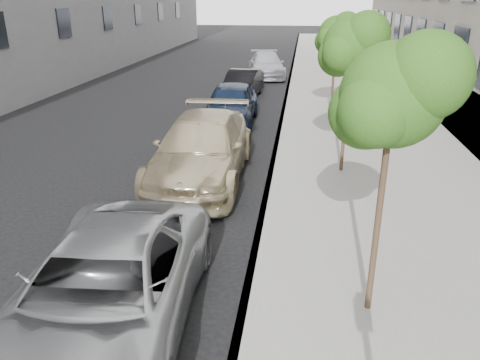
% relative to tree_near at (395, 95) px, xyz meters
% --- Properties ---
extents(sidewalk, '(6.40, 72.00, 0.14)m').
position_rel_tree_near_xyz_m(sidewalk, '(1.07, 22.50, -3.56)').
color(sidewalk, gray).
rests_on(sidewalk, ground).
extents(curb, '(0.15, 72.00, 0.14)m').
position_rel_tree_near_xyz_m(curb, '(-2.05, 22.50, -3.56)').
color(curb, '#9E9B93').
rests_on(curb, ground).
extents(tree_near, '(1.79, 1.59, 4.38)m').
position_rel_tree_near_xyz_m(tree_near, '(0.00, 0.00, 0.00)').
color(tree_near, '#38281C').
rests_on(tree_near, sidewalk).
extents(tree_mid, '(1.82, 1.62, 4.42)m').
position_rel_tree_near_xyz_m(tree_mid, '(0.00, 6.50, 0.03)').
color(tree_mid, '#38281C').
rests_on(tree_mid, sidewalk).
extents(tree_far, '(1.75, 1.55, 4.19)m').
position_rel_tree_near_xyz_m(tree_far, '(-0.00, 13.00, -0.17)').
color(tree_far, '#38281C').
rests_on(tree_far, sidewalk).
extents(minivan, '(2.92, 5.75, 1.56)m').
position_rel_tree_near_xyz_m(minivan, '(-4.04, -1.00, -2.86)').
color(minivan, '#9D9FA2').
rests_on(minivan, ground).
extents(suv, '(2.55, 6.07, 1.75)m').
position_rel_tree_near_xyz_m(suv, '(-3.98, 5.72, -2.76)').
color(suv, tan).
rests_on(suv, ground).
extents(sedan_blue, '(2.08, 4.89, 1.65)m').
position_rel_tree_near_xyz_m(sedan_blue, '(-4.08, 11.76, -2.81)').
color(sedan_blue, black).
rests_on(sedan_blue, ground).
extents(sedan_black, '(1.86, 4.34, 1.39)m').
position_rel_tree_near_xyz_m(sedan_black, '(-4.27, 16.93, -2.94)').
color(sedan_black, black).
rests_on(sedan_black, ground).
extents(sedan_rear, '(2.87, 5.43, 1.50)m').
position_rel_tree_near_xyz_m(sedan_rear, '(-3.59, 23.75, -2.88)').
color(sedan_rear, '#B1B2B9').
rests_on(sedan_rear, ground).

